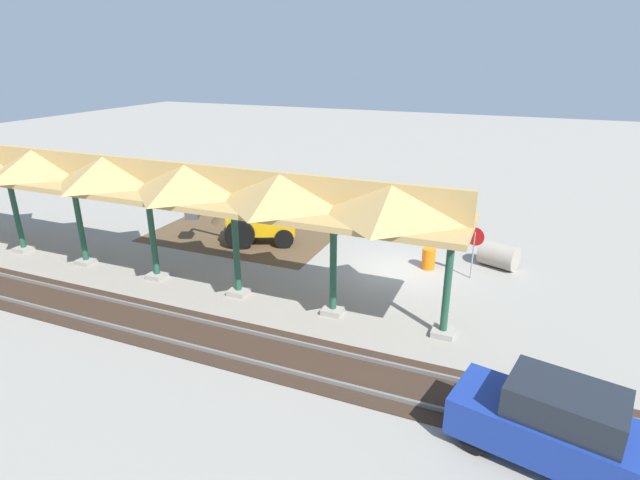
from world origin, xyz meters
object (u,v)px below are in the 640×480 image
Objects in this scene: stop_sign at (474,242)px; backhoe at (258,218)px; distant_parked_car at (553,424)px; concrete_pipe at (499,255)px; traffic_barrel at (429,259)px.

backhoe is at bearing -1.24° from stop_sign.
backhoe is at bearing -36.98° from distant_parked_car.
distant_parked_car is (-12.71, 9.57, -0.28)m from backhoe.
stop_sign is at bearing 60.33° from concrete_pipe.
backhoe is 8.18m from traffic_barrel.
backhoe reaches higher than traffic_barrel.
distant_parked_car is at bearing 115.32° from traffic_barrel.
stop_sign is 0.49× the size of distant_parked_car.
distant_parked_car is at bearing 106.56° from stop_sign.
backhoe is at bearing 0.69° from traffic_barrel.
concrete_pipe is at bearing -172.53° from backhoe.
traffic_barrel is (4.58, -9.67, -0.53)m from distant_parked_car.
stop_sign is at bearing 178.76° from backhoe.
concrete_pipe is 0.40× the size of distant_parked_car.
backhoe reaches higher than distant_parked_car.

